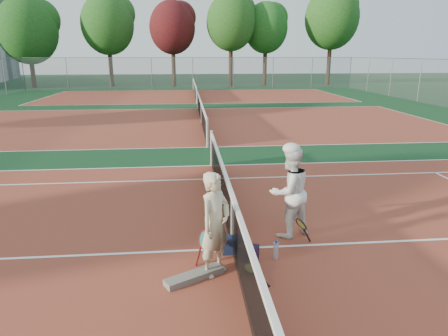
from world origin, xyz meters
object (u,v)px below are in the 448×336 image
(player_a, at_px, (215,224))
(racket_spare, at_px, (251,270))
(sports_bag_navy, at_px, (233,245))
(net_main, at_px, (232,222))
(player_b, at_px, (289,192))
(racket_black_held, at_px, (301,232))
(racket_red, at_px, (203,248))
(water_bottle, at_px, (276,251))
(sports_bag_purple, at_px, (248,253))

(player_a, height_order, racket_spare, player_a)
(sports_bag_navy, bearing_deg, racket_spare, -74.04)
(net_main, bearing_deg, player_b, 23.20)
(racket_black_held, xyz_separation_m, sports_bag_navy, (-1.24, -0.15, -0.12))
(racket_red, height_order, water_bottle, racket_red)
(net_main, bearing_deg, racket_red, -138.12)
(racket_black_held, distance_m, sports_bag_purple, 1.11)
(racket_black_held, distance_m, sports_bag_navy, 1.26)
(player_a, distance_m, racket_spare, 0.94)
(player_a, distance_m, racket_black_held, 1.85)
(water_bottle, bearing_deg, sports_bag_navy, 156.01)
(sports_bag_purple, bearing_deg, player_a, -148.94)
(racket_red, bearing_deg, sports_bag_purple, -16.35)
(racket_red, height_order, racket_spare, racket_red)
(racket_red, relative_size, sports_bag_purple, 1.86)
(racket_black_held, bearing_deg, racket_spare, 13.09)
(player_b, distance_m, racket_spare, 1.80)
(sports_bag_purple, bearing_deg, racket_red, -174.25)
(racket_spare, height_order, water_bottle, water_bottle)
(net_main, relative_size, player_a, 6.69)
(net_main, xyz_separation_m, sports_bag_purple, (0.22, -0.40, -0.38))
(racket_red, relative_size, racket_black_held, 1.11)
(net_main, xyz_separation_m, racket_red, (-0.54, -0.48, -0.22))
(racket_spare, bearing_deg, net_main, -13.73)
(sports_bag_navy, bearing_deg, player_b, 28.20)
(net_main, distance_m, player_b, 1.26)
(player_b, xyz_separation_m, water_bottle, (-0.43, -0.91, -0.71))
(player_b, bearing_deg, water_bottle, 40.77)
(net_main, height_order, racket_red, net_main)
(racket_black_held, height_order, racket_spare, racket_black_held)
(net_main, xyz_separation_m, player_a, (-0.35, -0.75, 0.31))
(player_b, distance_m, sports_bag_navy, 1.46)
(player_a, bearing_deg, sports_bag_navy, 13.99)
(water_bottle, bearing_deg, player_a, -162.90)
(net_main, bearing_deg, racket_spare, -76.77)
(racket_red, xyz_separation_m, racket_black_held, (1.77, 0.51, -0.03))
(racket_red, bearing_deg, player_b, 8.03)
(sports_bag_purple, bearing_deg, player_b, 44.66)
(net_main, bearing_deg, water_bottle, -32.28)
(player_b, bearing_deg, sports_bag_purple, 20.91)
(water_bottle, bearing_deg, racket_black_held, 39.87)
(racket_spare, bearing_deg, player_a, 53.21)
(player_a, height_order, racket_red, player_a)
(racket_spare, relative_size, water_bottle, 1.99)
(player_a, relative_size, racket_red, 2.81)
(net_main, relative_size, racket_spare, 18.38)
(player_b, bearing_deg, sports_bag_navy, 4.45)
(net_main, height_order, player_b, player_b)
(player_b, bearing_deg, racket_black_held, 80.94)
(player_b, relative_size, racket_red, 2.94)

